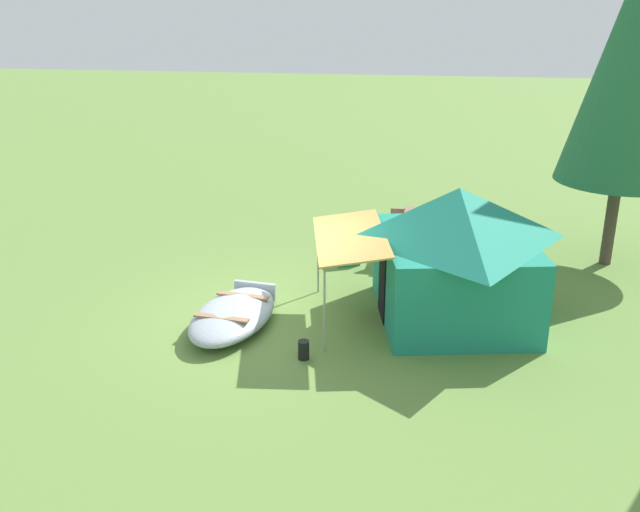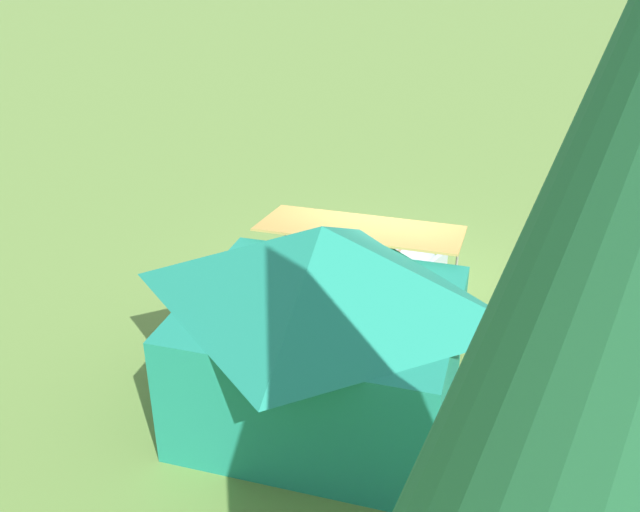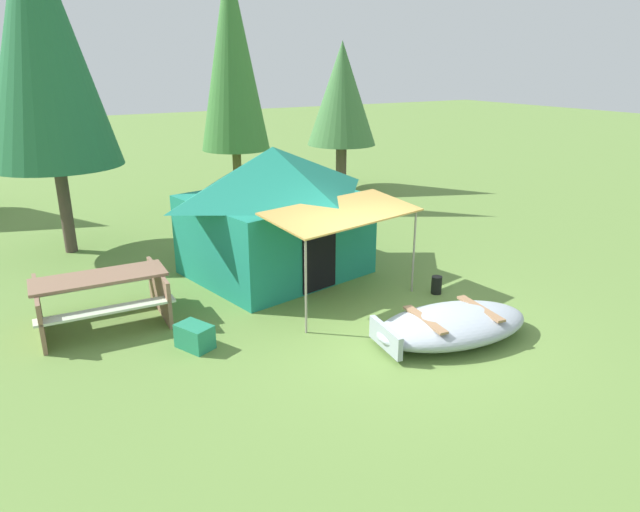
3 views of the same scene
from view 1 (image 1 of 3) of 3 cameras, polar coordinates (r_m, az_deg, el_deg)
The scene contains 7 objects.
ground_plane at distance 13.27m, azimuth -3.17°, elevation -4.78°, with size 80.00×80.00×0.00m, color olive.
beached_rowboat at distance 12.85m, azimuth -6.94°, elevation -4.67°, with size 2.59×1.59×0.44m.
canvas_cabin_tent at distance 12.97m, azimuth 10.68°, elevation 0.33°, with size 3.66×4.37×2.45m.
picnic_table at distance 16.37m, azimuth 7.79°, elevation 1.93°, with size 2.04×1.51×0.80m.
cooler_box at distance 15.64m, azimuth 2.15°, elevation -0.04°, with size 0.52×0.34×0.36m, color #24825E.
fuel_can at distance 11.72m, azimuth -1.31°, elevation -7.49°, with size 0.19×0.19×0.32m, color black.
pine_tree_side at distance 16.03m, azimuth 23.79°, elevation 14.04°, with size 2.62×2.62×6.79m.
Camera 1 is at (11.74, 2.53, 5.66)m, focal length 40.16 mm.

